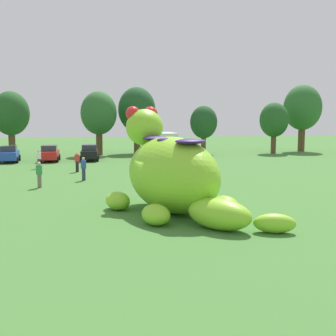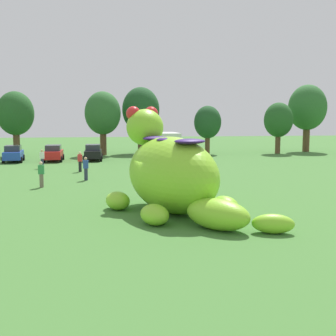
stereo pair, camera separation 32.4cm
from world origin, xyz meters
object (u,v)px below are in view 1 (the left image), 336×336
object	(u,v)px
giant_inflatable_creature	(172,173)
car_blue	(9,154)
spectator_near_inflatable	(206,166)
spectator_by_cars	(77,162)
car_red	(50,153)
spectator_far_side	(39,159)
box_truck	(163,145)
car_black	(90,153)
spectator_wandering	(39,175)
spectator_mid_field	(84,169)

from	to	relation	value
giant_inflatable_creature	car_blue	world-z (taller)	giant_inflatable_creature
spectator_near_inflatable	spectator_by_cars	distance (m)	11.01
car_red	spectator_far_side	bearing A→B (deg)	-92.56
car_red	box_truck	world-z (taller)	box_truck
car_black	box_truck	distance (m)	8.02
spectator_wandering	box_truck	bearing A→B (deg)	57.97
giant_inflatable_creature	box_truck	xyz separation A→B (m)	(3.62, 25.91, -0.29)
spectator_near_inflatable	car_black	bearing A→B (deg)	122.80
car_blue	spectator_far_side	size ratio (longest dim) A/B	2.48
box_truck	spectator_far_side	size ratio (longest dim) A/B	3.78
box_truck	car_blue	bearing A→B (deg)	-178.27
car_black	spectator_wandering	xyz separation A→B (m)	(-2.94, -17.27, -0.01)
car_red	spectator_wandering	bearing A→B (deg)	-86.12
giant_inflatable_creature	car_red	xyz separation A→B (m)	(-8.46, 25.49, -1.03)
giant_inflatable_creature	spectator_mid_field	size ratio (longest dim) A/B	5.26
car_black	spectator_far_side	bearing A→B (deg)	-123.71
box_truck	spectator_by_cars	bearing A→B (deg)	-132.37
car_black	spectator_mid_field	world-z (taller)	car_black
spectator_near_inflatable	car_blue	bearing A→B (deg)	141.25
car_red	car_black	xyz separation A→B (m)	(4.10, 0.24, 0.00)
giant_inflatable_creature	car_red	distance (m)	26.87
car_black	box_truck	bearing A→B (deg)	1.37
car_blue	car_black	world-z (taller)	same
car_blue	car_black	xyz separation A→B (m)	(8.14, 0.30, 0.00)
box_truck	spectator_wandering	world-z (taller)	box_truck
box_truck	spectator_near_inflatable	xyz separation A→B (m)	(1.14, -14.34, -0.75)
box_truck	spectator_wandering	size ratio (longest dim) A/B	3.78
car_blue	spectator_wandering	world-z (taller)	car_blue
spectator_by_cars	spectator_wandering	bearing A→B (deg)	-104.96
car_blue	spectator_far_side	distance (m)	7.31
giant_inflatable_creature	car_red	bearing A→B (deg)	108.36
spectator_mid_field	spectator_wandering	xyz separation A→B (m)	(-2.76, -2.75, 0.00)
box_truck	spectator_wandering	bearing A→B (deg)	-122.03
car_red	spectator_by_cars	world-z (taller)	car_red
spectator_mid_field	spectator_far_side	bearing A→B (deg)	117.83
spectator_wandering	spectator_far_side	distance (m)	10.80
car_red	spectator_near_inflatable	world-z (taller)	car_red
spectator_near_inflatable	spectator_by_cars	world-z (taller)	same
car_black	car_blue	bearing A→B (deg)	-177.91
car_black	spectator_wandering	size ratio (longest dim) A/B	2.42
box_truck	spectator_near_inflatable	world-z (taller)	box_truck
car_red	spectator_near_inflatable	size ratio (longest dim) A/B	2.41
box_truck	spectator_by_cars	world-z (taller)	box_truck
box_truck	spectator_mid_field	xyz separation A→B (m)	(-8.16, -14.71, -0.75)
giant_inflatable_creature	spectator_near_inflatable	distance (m)	12.56
car_blue	box_truck	distance (m)	16.14
giant_inflatable_creature	spectator_far_side	size ratio (longest dim) A/B	5.26
giant_inflatable_creature	car_black	distance (m)	26.11
spectator_by_cars	giant_inflatable_creature	bearing A→B (deg)	-72.10
giant_inflatable_creature	spectator_mid_field	bearing A→B (deg)	112.08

